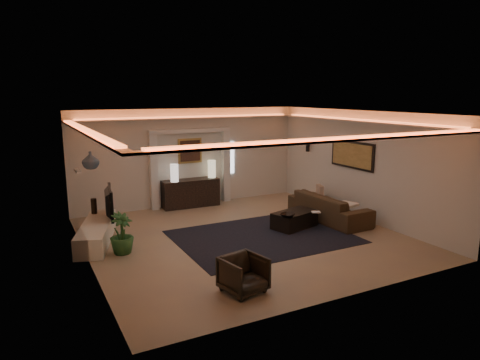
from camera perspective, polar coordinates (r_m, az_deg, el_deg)
name	(u,v)px	position (r m, az deg, el deg)	size (l,w,h in m)	color
floor	(244,237)	(10.36, 0.55, -7.47)	(7.00, 7.00, 0.00)	tan
ceiling	(244,113)	(9.82, 0.58, 8.76)	(7.00, 7.00, 0.00)	white
wall_back	(190,157)	(13.14, -6.61, 2.98)	(7.00, 7.00, 0.00)	beige
wall_front	(347,214)	(7.17, 13.81, -4.29)	(7.00, 7.00, 0.00)	beige
wall_left	(85,193)	(8.94, -19.68, -1.55)	(7.00, 7.00, 0.00)	beige
wall_right	(360,165)	(12.01, 15.49, 1.86)	(7.00, 7.00, 0.00)	beige
cove_soffit	(244,126)	(9.84, 0.58, 7.13)	(7.00, 7.00, 0.04)	silver
daylight_slit	(230,158)	(13.67, -1.27, 2.95)	(0.25, 0.03, 1.00)	white
area_rug	(263,237)	(10.38, 3.04, -7.42)	(4.00, 3.00, 0.01)	black
pilaster_left	(154,172)	(12.75, -11.25, 0.99)	(0.22, 0.20, 2.20)	silver
pilaster_right	(226,166)	(13.55, -1.88, 1.80)	(0.22, 0.20, 2.20)	silver
alcove_header	(190,131)	(12.96, -6.53, 6.43)	(2.52, 0.20, 0.12)	silver
painting_frame	(190,151)	(13.09, -6.58, 3.83)	(0.74, 0.04, 0.74)	tan
painting_canvas	(190,151)	(13.07, -6.54, 3.82)	(0.62, 0.02, 0.62)	#4C2D1E
art_panel_frame	(352,155)	(12.17, 14.49, 3.22)	(0.04, 1.64, 0.74)	black
art_panel_gold	(351,155)	(12.16, 14.41, 3.21)	(0.02, 1.50, 0.62)	tan
wall_sconce	(308,148)	(13.58, 8.87, 4.17)	(0.12, 0.12, 0.22)	black
wall_niche	(78,171)	(10.27, -20.52, 1.13)	(0.10, 0.55, 0.04)	silver
console	(190,193)	(13.07, -6.51, -1.75)	(1.69, 0.53, 0.85)	black
lamp_left	(174,173)	(12.66, -8.60, 0.96)	(0.23, 0.23, 0.51)	white
lamp_right	(212,169)	(13.20, -3.72, 1.48)	(0.23, 0.23, 0.52)	beige
media_ledge	(97,233)	(10.48, -18.28, -6.55)	(0.60, 2.39, 0.45)	white
tv	(105,202)	(10.76, -17.26, -2.81)	(0.16, 1.24, 0.71)	black
figurine	(94,206)	(11.19, -18.60, -3.24)	(0.14, 0.14, 0.37)	black
ginger_jar	(91,160)	(10.29, -19.01, 2.46)	(0.37, 0.37, 0.39)	slate
plant	(122,233)	(9.55, -15.25, -6.77)	(0.49, 0.49, 0.88)	#2B5A26
sofa	(329,207)	(11.85, 11.59, -3.51)	(0.95, 2.43, 0.71)	#532F1F
throw_blanket	(345,205)	(11.40, 13.62, -3.17)	(0.57, 0.47, 0.06)	beige
throw_pillow	(320,192)	(12.76, 10.41, -1.50)	(0.11, 0.38, 0.38)	tan
coffee_table	(294,220)	(11.08, 7.14, -5.19)	(1.14, 0.62, 0.42)	#302319
bowl	(287,215)	(10.54, 6.24, -4.64)	(0.34, 0.34, 0.08)	black
magazine	(316,212)	(11.02, 9.91, -4.18)	(0.21, 0.15, 0.03)	white
armchair	(244,274)	(7.56, 0.47, -12.27)	(0.67, 0.69, 0.63)	black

